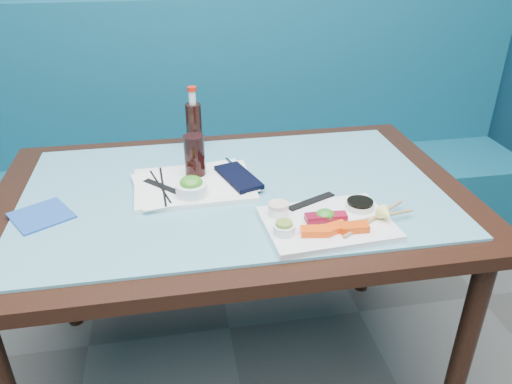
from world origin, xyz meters
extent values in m
cube|color=#105268|center=(0.00, 2.22, 0.23)|extent=(3.00, 0.55, 0.45)
cube|color=#105268|center=(0.00, 2.44, 0.70)|extent=(3.00, 0.12, 0.95)
cube|color=black|center=(0.00, 1.45, 0.73)|extent=(1.40, 0.90, 0.04)
cylinder|color=black|center=(0.62, 1.08, 0.35)|extent=(0.06, 0.06, 0.71)
cylinder|color=black|center=(-0.62, 1.82, 0.35)|extent=(0.06, 0.06, 0.71)
cylinder|color=black|center=(0.62, 1.82, 0.35)|extent=(0.06, 0.06, 0.71)
cube|color=#599EB3|center=(0.00, 1.45, 0.75)|extent=(1.22, 0.76, 0.01)
cube|color=white|center=(0.22, 1.20, 0.77)|extent=(0.34, 0.26, 0.02)
cube|color=#FF490A|center=(0.17, 1.14, 0.78)|extent=(0.08, 0.05, 0.02)
cube|color=#FF470A|center=(0.22, 1.15, 0.78)|extent=(0.08, 0.05, 0.02)
cube|color=#E94209|center=(0.27, 1.14, 0.78)|extent=(0.07, 0.04, 0.02)
cube|color=maroon|center=(0.19, 1.20, 0.78)|extent=(0.06, 0.04, 0.02)
cube|color=maroon|center=(0.24, 1.20, 0.78)|extent=(0.05, 0.04, 0.02)
ellipsoid|color=#2C831E|center=(0.21, 1.21, 0.79)|extent=(0.06, 0.06, 0.03)
cylinder|color=white|center=(0.09, 1.16, 0.79)|extent=(0.07, 0.07, 0.02)
cylinder|color=olive|center=(0.09, 1.16, 0.80)|extent=(0.05, 0.05, 0.01)
cylinder|color=white|center=(0.10, 1.25, 0.79)|extent=(0.07, 0.07, 0.02)
cylinder|color=beige|center=(0.10, 1.25, 0.80)|extent=(0.06, 0.06, 0.01)
cylinder|color=white|center=(0.32, 1.25, 0.78)|extent=(0.10, 0.10, 0.02)
cylinder|color=black|center=(0.32, 1.25, 0.79)|extent=(0.08, 0.08, 0.01)
cone|color=#F9EE76|center=(0.36, 1.17, 0.80)|extent=(0.05, 0.04, 0.04)
cube|color=black|center=(0.20, 1.30, 0.78)|extent=(0.15, 0.09, 0.00)
cylinder|color=#A8804F|center=(0.33, 1.18, 0.78)|extent=(0.25, 0.05, 0.01)
cylinder|color=#AA7B50|center=(0.34, 1.18, 0.78)|extent=(0.22, 0.15, 0.01)
cube|color=white|center=(-0.11, 1.48, 0.76)|extent=(0.36, 0.27, 0.01)
cube|color=white|center=(-0.11, 1.48, 0.77)|extent=(0.38, 0.30, 0.00)
cylinder|color=white|center=(-0.12, 1.41, 0.79)|extent=(0.11, 0.11, 0.04)
ellipsoid|color=#388F21|center=(-0.12, 1.41, 0.81)|extent=(0.09, 0.09, 0.03)
cylinder|color=black|center=(-0.10, 1.54, 0.84)|extent=(0.06, 0.06, 0.13)
cube|color=black|center=(0.02, 1.48, 0.78)|extent=(0.13, 0.20, 0.01)
cylinder|color=silver|center=(0.02, 1.59, 0.78)|extent=(0.03, 0.08, 0.01)
cylinder|color=black|center=(-0.21, 1.47, 0.77)|extent=(0.06, 0.21, 0.01)
cylinder|color=black|center=(-0.20, 1.47, 0.77)|extent=(0.02, 0.25, 0.01)
cube|color=black|center=(-0.21, 1.47, 0.77)|extent=(0.11, 0.12, 0.00)
cylinder|color=black|center=(-0.09, 1.79, 0.84)|extent=(0.07, 0.07, 0.15)
cylinder|color=silver|center=(-0.09, 1.79, 0.94)|extent=(0.03, 0.03, 0.05)
cylinder|color=red|center=(-0.09, 1.79, 0.97)|extent=(0.03, 0.03, 0.01)
cube|color=#1C489B|center=(-0.53, 1.38, 0.76)|extent=(0.19, 0.19, 0.01)
camera|label=1|loc=(-0.16, 0.14, 1.45)|focal=35.00mm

